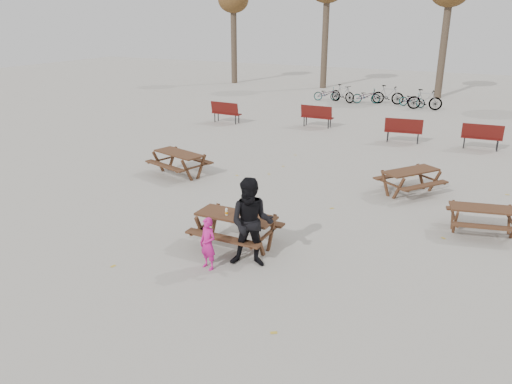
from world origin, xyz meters
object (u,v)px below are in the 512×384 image
at_px(main_picnic_table, 236,223).
at_px(adult, 252,223).
at_px(picnic_table_north, 179,164).
at_px(picnic_table_far, 410,182).
at_px(child, 208,244).
at_px(soda_bottle, 227,212).
at_px(picnic_table_east, 482,221).
at_px(food_tray, 245,217).

relative_size(main_picnic_table, adult, 0.94).
bearing_deg(picnic_table_north, picnic_table_far, 28.41).
height_order(child, picnic_table_far, child).
height_order(main_picnic_table, picnic_table_north, main_picnic_table).
distance_m(main_picnic_table, adult, 1.03).
bearing_deg(picnic_table_far, soda_bottle, -173.17).
xyz_separation_m(main_picnic_table, soda_bottle, (-0.18, -0.11, 0.26)).
relative_size(picnic_table_east, picnic_table_far, 0.92).
relative_size(food_tray, picnic_table_north, 0.10).
xyz_separation_m(picnic_table_east, picnic_table_north, (-9.22, 0.55, 0.05)).
bearing_deg(main_picnic_table, adult, -41.31).
distance_m(child, adult, 1.00).
height_order(soda_bottle, child, child).
bearing_deg(child, main_picnic_table, 104.97).
relative_size(main_picnic_table, picnic_table_east, 1.16).
relative_size(child, picnic_table_east, 0.72).
xyz_separation_m(child, picnic_table_north, (-4.25, 5.03, -0.18)).
height_order(soda_bottle, picnic_table_far, soda_bottle).
distance_m(picnic_table_east, picnic_table_far, 2.99).
bearing_deg(child, adult, 51.80).
bearing_deg(picnic_table_north, adult, -26.01).
bearing_deg(soda_bottle, picnic_table_north, 135.89).
bearing_deg(child, food_tray, 92.56).
bearing_deg(picnic_table_far, main_picnic_table, -172.20).
bearing_deg(child, picnic_table_north, 145.86).
bearing_deg(soda_bottle, adult, -30.25).
relative_size(food_tray, soda_bottle, 1.06).
distance_m(adult, picnic_table_east, 5.81).
xyz_separation_m(soda_bottle, adult, (0.90, -0.53, 0.12)).
distance_m(main_picnic_table, child, 1.18).
bearing_deg(child, picnic_table_east, 57.67).
height_order(food_tray, child, child).
height_order(main_picnic_table, adult, adult).
distance_m(main_picnic_table, food_tray, 0.33).
height_order(food_tray, adult, adult).
bearing_deg(picnic_table_north, main_picnic_table, -26.12).
distance_m(main_picnic_table, picnic_table_north, 5.75).
height_order(soda_bottle, picnic_table_east, soda_bottle).
bearing_deg(picnic_table_north, food_tray, -24.89).
bearing_deg(food_tray, adult, -50.82).
distance_m(main_picnic_table, picnic_table_east, 5.96).
relative_size(adult, picnic_table_east, 1.24).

